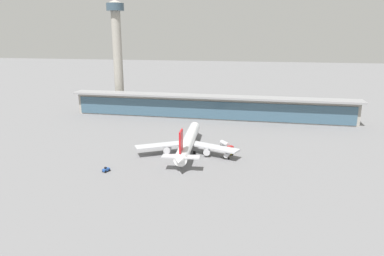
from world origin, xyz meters
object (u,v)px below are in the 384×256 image
object	(u,v)px
airliner_on_stand	(188,142)
service_truck_under_wing_yellow	(228,154)
service_truck_near_nose_blue	(106,170)
service_truck_mid_apron_red	(226,144)
control_tower	(117,48)

from	to	relation	value
airliner_on_stand	service_truck_under_wing_yellow	distance (m)	19.16
service_truck_near_nose_blue	service_truck_mid_apron_red	world-z (taller)	service_truck_mid_apron_red
service_truck_under_wing_yellow	service_truck_mid_apron_red	world-z (taller)	same
service_truck_mid_apron_red	control_tower	size ratio (longest dim) A/B	0.10
service_truck_mid_apron_red	service_truck_under_wing_yellow	bearing A→B (deg)	-79.10
service_truck_under_wing_yellow	service_truck_mid_apron_red	xyz separation A→B (m)	(-2.54, 13.19, 0.00)
control_tower	airliner_on_stand	bearing A→B (deg)	-50.99
airliner_on_stand	service_truck_mid_apron_red	size ratio (longest dim) A/B	7.56
airliner_on_stand	control_tower	distance (m)	117.97
service_truck_under_wing_yellow	control_tower	bearing A→B (deg)	134.89
airliner_on_stand	control_tower	size ratio (longest dim) A/B	0.76
airliner_on_stand	service_truck_near_nose_blue	bearing A→B (deg)	-131.91
service_truck_mid_apron_red	control_tower	bearing A→B (deg)	138.63
service_truck_near_nose_blue	control_tower	world-z (taller)	control_tower
service_truck_near_nose_blue	control_tower	bearing A→B (deg)	110.57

